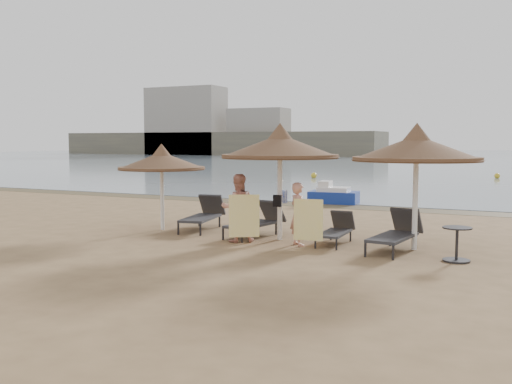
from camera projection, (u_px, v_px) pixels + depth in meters
ground at (256, 250)px, 13.34m from camera, size 160.00×160.00×0.00m
sea at (484, 158)px, 85.33m from camera, size 200.00×140.00×0.03m
wet_sand_strip at (361, 207)px, 21.80m from camera, size 200.00×1.60×0.01m
far_shore at (321, 138)px, 93.82m from camera, size 150.00×54.80×12.00m
palapa_left at (162, 161)px, 16.14m from camera, size 2.48×2.48×2.46m
palapa_center at (280, 147)px, 14.48m from camera, size 3.02×3.02×2.99m
palapa_right at (417, 149)px, 13.13m from camera, size 2.98×2.98×2.96m
lounger_far_left at (204, 214)px, 16.43m from camera, size 1.07×2.21×0.95m
lounger_near_left at (258, 221)px, 15.27m from camera, size 1.04×2.11×0.91m
lounger_near_right at (337, 229)px, 14.17m from camera, size 0.61×1.72×0.76m
lounger_far_right at (397, 232)px, 13.23m from camera, size 0.96×2.16×0.94m
side_table at (457, 245)px, 12.00m from camera, size 0.61×0.61×0.73m
person_left at (238, 203)px, 14.29m from camera, size 1.09×1.01×1.99m
person_right at (298, 209)px, 13.78m from camera, size 0.97×0.94×1.79m
towel_left at (244, 216)px, 13.85m from camera, size 0.65×0.39×1.04m
towel_right at (308, 220)px, 13.43m from camera, size 0.70×0.11×0.99m
bag_patterned at (283, 197)px, 14.76m from camera, size 0.28×0.17×0.33m
bag_dark at (277, 201)px, 14.46m from camera, size 0.22×0.08×0.30m
pedal_boat at (333, 195)px, 23.20m from camera, size 2.04×1.32×0.90m
buoy_left at (314, 175)px, 38.53m from camera, size 0.40×0.40×0.40m
buoy_mid at (497, 176)px, 38.14m from camera, size 0.38×0.38×0.38m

